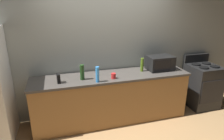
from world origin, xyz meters
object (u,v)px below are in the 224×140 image
microwave (160,63)px  bottle_wine (82,72)px  bottle_spray_cleaner (97,74)px  stove_range (202,86)px  cordless_phone (59,78)px  mug_red (113,76)px  bottle_olive_oil (142,65)px

microwave → bottle_wine: (-1.51, -0.10, -0.01)m
bottle_wine → bottle_spray_cleaner: size_ratio=0.99×
stove_range → cordless_phone: (-2.92, -0.09, 0.51)m
stove_range → cordless_phone: stove_range is taller
microwave → mug_red: microwave is taller
microwave → bottle_olive_oil: bearing=178.0°
stove_range → bottle_spray_cleaner: (-2.31, -0.23, 0.57)m
stove_range → bottle_spray_cleaner: 2.39m
microwave → cordless_phone: microwave is taller
stove_range → cordless_phone: 2.97m
cordless_phone → bottle_spray_cleaner: bottle_spray_cleaner is taller
bottle_wine → bottle_spray_cleaner: 0.29m
cordless_phone → mug_red: cordless_phone is taller
stove_range → bottle_wine: bottle_wine is taller
cordless_phone → mug_red: size_ratio=1.60×
cordless_phone → bottle_spray_cleaner: (0.61, -0.14, 0.05)m
stove_range → cordless_phone: size_ratio=7.20×
stove_range → bottle_wine: (-2.54, -0.06, 0.57)m
stove_range → bottle_wine: 2.60m
stove_range → bottle_wine: bearing=-178.7°
stove_range → bottle_olive_oil: bottle_olive_oil is taller
cordless_phone → mug_red: bearing=-9.4°
bottle_wine → stove_range: bearing=1.3°
stove_range → bottle_olive_oil: bearing=177.5°
cordless_phone → bottle_olive_oil: bottle_olive_oil is taller
bottle_wine → bottle_olive_oil: 1.15m
cordless_phone → stove_range: bearing=-3.7°
cordless_phone → mug_red: 0.91m
mug_red → microwave: bearing=11.6°
stove_range → mug_red: size_ratio=11.51×
bottle_wine → bottle_olive_oil: bottle_wine is taller
bottle_wine → bottle_spray_cleaner: (0.22, -0.18, 0.00)m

